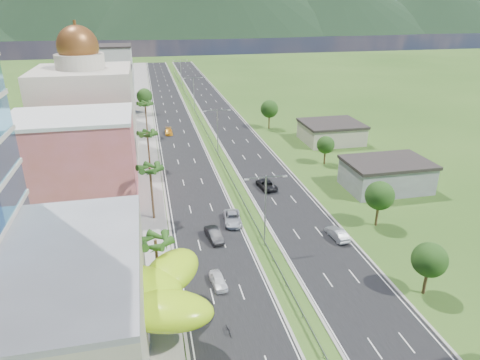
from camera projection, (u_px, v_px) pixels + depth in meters
ground at (286, 286)px, 53.66m from camera, size 500.00×500.00×0.00m
road_left at (172, 116)px, 133.22m from camera, size 11.00×260.00×0.04m
road_right at (220, 114)px, 136.22m from camera, size 11.00×260.00×0.04m
sidewalk_left at (141, 118)px, 131.30m from camera, size 7.00×260.00×0.12m
median_guardrail at (204, 128)px, 118.26m from camera, size 0.10×216.06×0.76m
streetlight_median_b at (265, 204)px, 60.06m from camera, size 6.04×0.25×11.00m
streetlight_median_c at (217, 128)px, 96.09m from camera, size 6.04×0.25×11.00m
streetlight_median_d at (194, 90)px, 136.63m from camera, size 6.04×0.25×11.00m
streetlight_median_e at (181, 70)px, 177.16m from camera, size 6.04×0.25×11.00m
lime_canopy at (115, 295)px, 44.13m from camera, size 18.00×15.00×7.40m
pink_shophouse at (75, 161)px, 73.99m from camera, size 20.00×15.00×15.00m
domed_building at (87, 109)px, 93.22m from camera, size 20.00×20.00×28.70m
midrise_grey at (102, 100)px, 117.24m from camera, size 16.00×15.00×16.00m
midrise_beige at (108, 91)px, 137.63m from camera, size 16.00×15.00×13.00m
midrise_white at (111, 72)px, 157.38m from camera, size 16.00×15.00×18.00m
shed_near at (386, 176)px, 80.81m from camera, size 15.00×10.00×5.00m
shed_far at (331, 133)px, 108.35m from camera, size 14.00×12.00×4.40m
palm_tree_b at (156, 243)px, 49.64m from camera, size 3.60×3.60×8.10m
palm_tree_c at (150, 170)px, 67.10m from camera, size 3.60×3.60×9.60m
palm_tree_d at (147, 135)px, 88.19m from camera, size 3.60×3.60×8.60m
palm_tree_e at (145, 105)px, 110.41m from camera, size 3.60×3.60×9.40m
leafy_tree_lfar at (145, 96)px, 133.98m from camera, size 4.90×4.90×8.05m
leafy_tree_ra at (430, 260)px, 50.51m from camera, size 4.20×4.20×6.90m
leafy_tree_rb at (380, 196)px, 66.27m from camera, size 4.55×4.55×7.47m
leafy_tree_rc at (326, 145)px, 92.40m from camera, size 3.85×3.85×6.33m
leafy_tree_rd at (269, 109)px, 118.16m from camera, size 4.90×4.90×8.05m
mountain_ridge at (210, 34)px, 470.99m from camera, size 860.00×140.00×90.00m
car_white_near_left at (218, 280)px, 53.48m from camera, size 2.04×4.28×1.41m
car_dark_left at (214, 235)px, 63.77m from camera, size 2.49×5.19×1.64m
car_silver_mid_left at (232, 218)px, 68.63m from camera, size 3.32×6.08×1.62m
car_yellow_far_left at (169, 132)px, 114.83m from camera, size 2.01×4.80×1.39m
car_silver_right at (337, 234)px, 64.09m from camera, size 2.13×4.96×1.59m
car_dark_far_right at (266, 184)px, 81.49m from camera, size 3.31×6.12×1.63m
motorcycle at (228, 329)px, 45.81m from camera, size 0.71×1.82×1.13m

